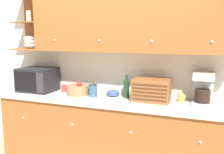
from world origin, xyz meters
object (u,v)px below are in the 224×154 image
(coffee_maker, at_px, (203,88))
(fruit_basket, at_px, (78,90))
(microwave, at_px, (37,79))
(mug_blue_second, at_px, (181,97))
(bowl_stack_on_counter, at_px, (113,93))
(mug, at_px, (65,88))
(storage_canister, at_px, (93,90))
(bread_box, at_px, (151,90))
(wine_bottle, at_px, (126,87))

(coffee_maker, bearing_deg, fruit_basket, -176.50)
(microwave, distance_m, fruit_basket, 0.65)
(coffee_maker, bearing_deg, mug_blue_second, -179.33)
(bowl_stack_on_counter, bearing_deg, mug_blue_second, -0.65)
(mug, xyz_separation_m, mug_blue_second, (1.60, 0.00, 0.01))
(bowl_stack_on_counter, relative_size, mug_blue_second, 1.65)
(mug, bearing_deg, coffee_maker, 0.09)
(storage_canister, bearing_deg, microwave, 178.06)
(storage_canister, relative_size, bread_box, 0.37)
(bread_box, bearing_deg, storage_canister, -177.42)
(fruit_basket, xyz_separation_m, storage_canister, (0.24, -0.03, 0.02))
(wine_bottle, xyz_separation_m, mug_blue_second, (0.68, 0.04, -0.08))
(mug, distance_m, mug_blue_second, 1.60)
(fruit_basket, height_order, storage_canister, fruit_basket)
(wine_bottle, distance_m, coffee_maker, 0.92)
(bowl_stack_on_counter, distance_m, coffee_maker, 1.13)
(microwave, distance_m, bowl_stack_on_counter, 1.12)
(microwave, bearing_deg, bowl_stack_on_counter, 5.43)
(mug, height_order, fruit_basket, fruit_basket)
(bowl_stack_on_counter, height_order, mug_blue_second, mug_blue_second)
(bread_box, distance_m, mug_blue_second, 0.37)
(wine_bottle, height_order, coffee_maker, coffee_maker)
(microwave, height_order, mug_blue_second, microwave)
(microwave, relative_size, mug_blue_second, 4.60)
(bowl_stack_on_counter, distance_m, bread_box, 0.55)
(bread_box, bearing_deg, microwave, -179.85)
(mug, relative_size, bread_box, 0.23)
(fruit_basket, height_order, wine_bottle, wine_bottle)
(bread_box, distance_m, coffee_maker, 0.59)
(storage_canister, bearing_deg, mug_blue_second, 6.48)
(fruit_basket, xyz_separation_m, bread_box, (1.00, 0.00, 0.07))
(fruit_basket, relative_size, storage_canister, 1.86)
(coffee_maker, bearing_deg, storage_canister, -174.54)
(bowl_stack_on_counter, xyz_separation_m, wine_bottle, (0.20, -0.05, 0.10))
(mug, distance_m, bowl_stack_on_counter, 0.72)
(mug_blue_second, distance_m, coffee_maker, 0.27)
(bread_box, bearing_deg, bowl_stack_on_counter, 169.21)
(microwave, xyz_separation_m, mug_blue_second, (1.99, 0.10, -0.11))
(wine_bottle, bearing_deg, microwave, -177.47)
(storage_canister, relative_size, bowl_stack_on_counter, 0.91)
(wine_bottle, bearing_deg, bowl_stack_on_counter, 166.50)
(mug, height_order, mug_blue_second, mug_blue_second)
(mug, distance_m, fruit_basket, 0.28)
(microwave, height_order, storage_canister, microwave)
(storage_canister, distance_m, wine_bottle, 0.44)
(wine_bottle, bearing_deg, mug_blue_second, 3.18)
(storage_canister, relative_size, wine_bottle, 0.54)
(mug, bearing_deg, mug_blue_second, 0.00)
(microwave, relative_size, fruit_basket, 1.64)
(storage_canister, height_order, bread_box, bread_box)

